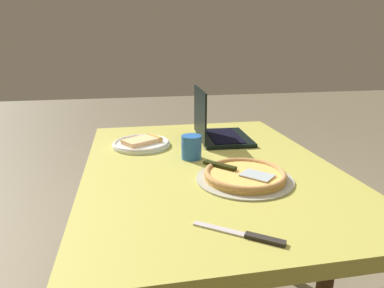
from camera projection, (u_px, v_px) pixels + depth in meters
dining_table at (208, 180)px, 1.30m from camera, size 1.26×0.92×0.70m
laptop at (216, 129)px, 1.57m from camera, size 0.31×0.25×0.24m
pizza_plate at (142, 143)px, 1.49m from camera, size 0.25×0.25×0.04m
pizza_tray at (245, 175)px, 1.13m from camera, size 0.33×0.33×0.04m
table_knife at (247, 235)px, 0.80m from camera, size 0.15×0.20×0.01m
drink_cup at (191, 147)px, 1.33m from camera, size 0.08×0.08×0.09m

